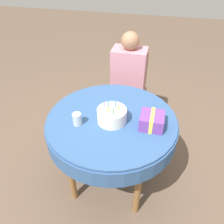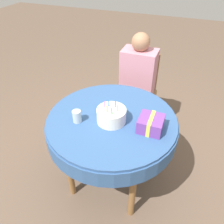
{
  "view_description": "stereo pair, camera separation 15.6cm",
  "coord_description": "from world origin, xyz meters",
  "px_view_note": "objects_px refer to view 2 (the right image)",
  "views": [
    {
      "loc": [
        0.3,
        -1.21,
        1.74
      ],
      "look_at": [
        0.01,
        -0.01,
        0.79
      ],
      "focal_mm": 35.0,
      "sensor_mm": 36.0,
      "label": 1
    },
    {
      "loc": [
        0.45,
        -1.16,
        1.74
      ],
      "look_at": [
        0.01,
        -0.01,
        0.79
      ],
      "focal_mm": 35.0,
      "sensor_mm": 36.0,
      "label": 2
    }
  ],
  "objects_px": {
    "drinking_glass": "(77,116)",
    "gift_box": "(151,124)",
    "person": "(137,79)",
    "chair": "(138,91)",
    "birthday_cake": "(111,115)"
  },
  "relations": [
    {
      "from": "chair",
      "to": "birthday_cake",
      "type": "height_order",
      "value": "birthday_cake"
    },
    {
      "from": "drinking_glass",
      "to": "gift_box",
      "type": "height_order",
      "value": "gift_box"
    },
    {
      "from": "drinking_glass",
      "to": "chair",
      "type": "bearing_deg",
      "value": 77.72
    },
    {
      "from": "chair",
      "to": "birthday_cake",
      "type": "xyz_separation_m",
      "value": [
        0.02,
        -0.86,
        0.3
      ]
    },
    {
      "from": "person",
      "to": "birthday_cake",
      "type": "distance_m",
      "value": 0.78
    },
    {
      "from": "person",
      "to": "drinking_glass",
      "type": "distance_m",
      "value": 0.9
    },
    {
      "from": "person",
      "to": "chair",
      "type": "bearing_deg",
      "value": 90.0
    },
    {
      "from": "person",
      "to": "gift_box",
      "type": "relative_size",
      "value": 6.6
    },
    {
      "from": "birthday_cake",
      "to": "gift_box",
      "type": "xyz_separation_m",
      "value": [
        0.28,
        0.01,
        -0.0
      ]
    },
    {
      "from": "chair",
      "to": "person",
      "type": "height_order",
      "value": "person"
    },
    {
      "from": "birthday_cake",
      "to": "drinking_glass",
      "type": "distance_m",
      "value": 0.25
    },
    {
      "from": "drinking_glass",
      "to": "gift_box",
      "type": "distance_m",
      "value": 0.52
    },
    {
      "from": "person",
      "to": "gift_box",
      "type": "distance_m",
      "value": 0.83
    },
    {
      "from": "person",
      "to": "drinking_glass",
      "type": "bearing_deg",
      "value": -103.32
    },
    {
      "from": "gift_box",
      "to": "person",
      "type": "bearing_deg",
      "value": 111.58
    }
  ]
}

